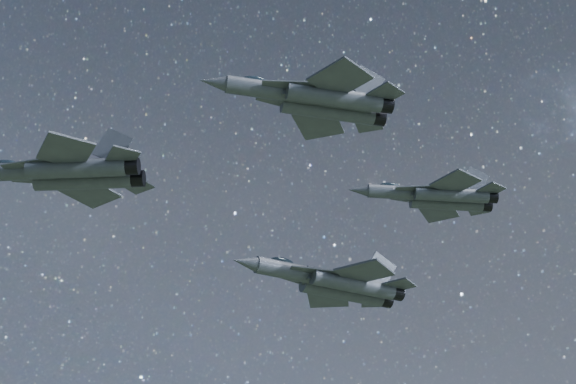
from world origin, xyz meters
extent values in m
cylinder|color=#373C45|center=(-24.17, -6.37, 144.34)|extent=(7.12, 2.65, 1.47)
ellipsoid|color=#19252E|center=(-25.29, -6.18, 145.04)|extent=(2.38, 1.36, 0.73)
cube|color=#373C45|center=(-19.35, -7.22, 144.29)|extent=(7.86, 2.72, 1.23)
cylinder|color=#373C45|center=(-19.14, -8.21, 143.87)|extent=(8.05, 2.81, 1.47)
cylinder|color=#373C45|center=(-18.81, -6.35, 143.87)|extent=(8.05, 2.81, 1.47)
cylinder|color=black|center=(-14.87, -8.96, 143.87)|extent=(1.44, 1.55, 1.36)
cylinder|color=black|center=(-14.54, -7.10, 143.87)|extent=(1.44, 1.55, 1.36)
cube|color=#373C45|center=(-22.72, -7.92, 144.22)|extent=(4.95, 2.72, 0.11)
cube|color=#373C45|center=(-22.28, -5.41, 144.22)|extent=(4.92, 1.13, 0.11)
cube|color=#373C45|center=(-19.71, -10.41, 144.05)|extent=(4.84, 5.10, 0.19)
cube|color=#373C45|center=(-18.61, -4.09, 144.05)|extent=(5.37, 5.41, 0.19)
cube|color=#373C45|center=(-15.45, -10.10, 144.05)|extent=(2.84, 2.96, 0.14)
cube|color=#373C45|center=(-14.70, -5.83, 144.05)|extent=(3.17, 3.20, 0.14)
cube|color=#373C45|center=(-16.49, -8.91, 145.66)|extent=(3.21, 0.97, 3.35)
cube|color=#373C45|center=(-16.08, -6.59, 145.66)|extent=(3.28, 0.56, 3.35)
cylinder|color=#373C45|center=(0.28, 11.45, 144.65)|extent=(8.49, 4.51, 1.77)
cone|color=#373C45|center=(-4.83, 9.60, 144.65)|extent=(3.10, 2.42, 1.59)
ellipsoid|color=#19252E|center=(-1.00, 10.99, 145.50)|extent=(2.94, 2.04, 0.87)
cube|color=#373C45|center=(5.83, 13.45, 144.59)|extent=(9.32, 4.76, 1.47)
cylinder|color=#373C45|center=(6.64, 12.54, 144.08)|extent=(9.55, 4.90, 1.77)
cylinder|color=#373C45|center=(5.87, 14.67, 144.08)|extent=(9.55, 4.90, 1.77)
cylinder|color=black|center=(11.54, 14.31, 144.08)|extent=(1.94, 2.04, 1.63)
cylinder|color=black|center=(10.77, 16.45, 144.08)|extent=(1.94, 2.04, 1.63)
cube|color=#373C45|center=(2.72, 10.70, 144.51)|extent=(6.01, 2.14, 0.14)
cube|color=#373C45|center=(1.68, 13.58, 144.51)|extent=(5.70, 4.09, 0.14)
cube|color=#373C45|center=(7.35, 9.91, 144.31)|extent=(6.49, 6.40, 0.23)
cube|color=#373C45|center=(4.73, 17.15, 144.31)|extent=(5.23, 5.67, 0.23)
cube|color=#373C45|center=(11.61, 12.77, 144.31)|extent=(3.85, 3.82, 0.17)
cube|color=#373C45|center=(9.84, 17.68, 144.31)|extent=(3.06, 3.25, 0.17)
cube|color=#373C45|center=(9.82, 13.39, 146.23)|extent=(3.86, 1.21, 4.03)
cube|color=#373C45|center=(8.86, 16.06, 146.23)|extent=(3.66, 1.80, 4.03)
cylinder|color=#373C45|center=(-4.61, -14.61, 147.87)|extent=(6.64, 2.20, 1.37)
cone|color=#373C45|center=(-8.81, -15.16, 147.87)|extent=(2.26, 1.50, 1.23)
ellipsoid|color=#19252E|center=(-5.66, -14.75, 148.53)|extent=(2.20, 1.19, 0.68)
cube|color=#373C45|center=(-0.07, -14.02, 147.82)|extent=(7.33, 2.24, 1.15)
cylinder|color=#373C45|center=(0.39, -14.85, 147.43)|extent=(7.51, 2.32, 1.37)
cylinder|color=#373C45|center=(0.16, -13.10, 147.43)|extent=(7.51, 2.32, 1.37)
cylinder|color=black|center=(4.41, -14.33, 147.43)|extent=(1.30, 1.41, 1.27)
cylinder|color=black|center=(4.18, -12.58, 147.43)|extent=(1.30, 1.41, 1.27)
cube|color=#373C45|center=(-2.89, -15.59, 147.76)|extent=(4.63, 1.25, 0.11)
cube|color=#373C45|center=(-3.19, -13.23, 147.76)|extent=(4.65, 2.37, 0.11)
cube|color=#373C45|center=(0.49, -16.97, 147.60)|extent=(4.99, 5.05, 0.18)
cube|color=#373C45|center=(-0.28, -11.03, 147.60)|extent=(4.62, 4.84, 0.18)
cube|color=#373C45|center=(4.21, -15.51, 147.60)|extent=(2.95, 2.98, 0.13)
cube|color=#373C45|center=(3.69, -11.49, 147.60)|extent=(2.72, 2.81, 0.13)
cube|color=#373C45|center=(2.95, -14.74, 149.10)|extent=(3.07, 0.49, 3.14)
cube|color=#373C45|center=(2.67, -12.56, 149.10)|extent=(3.02, 0.78, 3.14)
cylinder|color=#373C45|center=(9.82, 2.98, 149.82)|extent=(6.39, 1.35, 1.35)
cone|color=#373C45|center=(5.67, 2.98, 149.82)|extent=(2.07, 1.21, 1.21)
ellipsoid|color=#19252E|center=(8.78, 2.98, 150.46)|extent=(2.06, 0.91, 0.66)
cube|color=#373C45|center=(14.30, 2.99, 149.77)|extent=(7.08, 1.30, 1.12)
cylinder|color=#373C45|center=(14.65, 2.12, 149.38)|extent=(7.25, 1.35, 1.35)
cylinder|color=#373C45|center=(14.65, 3.85, 149.38)|extent=(7.25, 1.35, 1.35)
cylinder|color=black|center=(18.62, 2.13, 149.38)|extent=(1.12, 1.24, 1.24)
cylinder|color=black|center=(18.62, 3.85, 149.38)|extent=(1.12, 1.24, 1.24)
cube|color=#373C45|center=(11.37, 1.82, 149.71)|extent=(4.59, 1.79, 0.10)
cube|color=#373C45|center=(11.37, 4.15, 149.71)|extent=(4.59, 1.79, 0.10)
cube|color=#373C45|center=(14.48, 0.05, 149.56)|extent=(4.75, 4.89, 0.17)
cube|color=#373C45|center=(14.48, 5.92, 149.56)|extent=(4.75, 4.89, 0.17)
cube|color=#373C45|center=(18.28, 1.00, 149.56)|extent=(2.80, 2.86, 0.13)
cube|color=#373C45|center=(18.27, 4.98, 149.56)|extent=(2.80, 2.86, 0.13)
cube|color=#373C45|center=(17.15, 1.91, 151.02)|extent=(3.00, 0.38, 3.07)
cube|color=#373C45|center=(17.15, 4.07, 151.02)|extent=(3.00, 0.38, 3.07)
camera|label=1|loc=(-8.42, -63.34, 111.00)|focal=50.00mm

